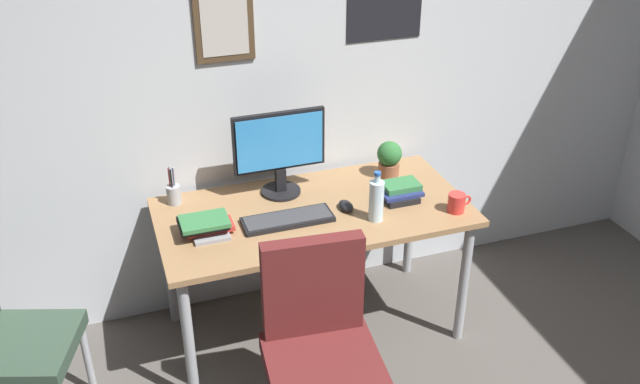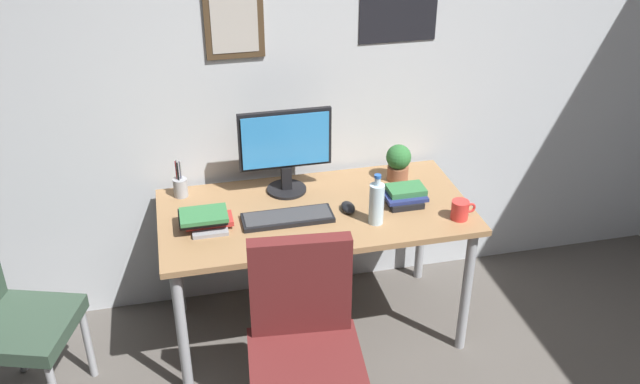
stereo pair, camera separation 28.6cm
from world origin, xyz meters
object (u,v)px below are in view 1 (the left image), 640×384
object	(u,v)px
keyboard	(288,219)
coffee_mug_near	(457,203)
water_bottle	(376,200)
book_stack_left	(206,225)
book_stack_right	(400,192)
pen_cup	(174,193)
office_chair	(320,343)
monitor	(279,150)
side_chair	(5,336)
computer_mouse	(346,206)
potted_plant	(389,158)

from	to	relation	value
keyboard	coffee_mug_near	size ratio (longest dim) A/B	3.56
coffee_mug_near	water_bottle	bearing A→B (deg)	172.23
book_stack_left	book_stack_right	distance (m)	0.97
pen_cup	office_chair	bearing A→B (deg)	-66.44
water_bottle	monitor	bearing A→B (deg)	131.43
side_chair	computer_mouse	xyz separation A→B (m)	(1.58, 0.15, 0.25)
monitor	office_chair	bearing A→B (deg)	-96.41
monitor	water_bottle	bearing A→B (deg)	-48.57
water_bottle	book_stack_left	bearing A→B (deg)	170.29
office_chair	computer_mouse	xyz separation A→B (m)	(0.35, 0.64, 0.22)
keyboard	book_stack_right	xyz separation A→B (m)	(0.59, 0.03, 0.02)
side_chair	coffee_mug_near	xyz separation A→B (m)	(2.08, -0.04, 0.28)
book_stack_left	office_chair	bearing A→B (deg)	-63.02
side_chair	coffee_mug_near	distance (m)	2.10
coffee_mug_near	book_stack_left	world-z (taller)	coffee_mug_near
side_chair	office_chair	bearing A→B (deg)	-21.93
keyboard	water_bottle	xyz separation A→B (m)	(0.40, -0.12, 0.09)
side_chair	monitor	xyz separation A→B (m)	(1.33, 0.41, 0.47)
office_chair	monitor	distance (m)	1.01
water_bottle	pen_cup	size ratio (longest dim) A/B	1.26
keyboard	water_bottle	size ratio (longest dim) A/B	1.70
potted_plant	book_stack_left	xyz separation A→B (m)	(-1.01, -0.25, -0.06)
potted_plant	book_stack_left	distance (m)	1.05
monitor	potted_plant	size ratio (longest dim) A/B	2.36
computer_mouse	book_stack_left	distance (m)	0.68
office_chair	monitor	xyz separation A→B (m)	(0.10, 0.90, 0.45)
monitor	potted_plant	world-z (taller)	monitor
computer_mouse	book_stack_right	xyz separation A→B (m)	(0.29, 0.01, 0.02)
monitor	book_stack_left	world-z (taller)	monitor
computer_mouse	book_stack_left	world-z (taller)	book_stack_left
water_bottle	book_stack_right	size ratio (longest dim) A/B	1.25
coffee_mug_near	potted_plant	distance (m)	0.47
book_stack_right	water_bottle	bearing A→B (deg)	-142.65
keyboard	pen_cup	size ratio (longest dim) A/B	2.15
side_chair	computer_mouse	world-z (taller)	side_chair
book_stack_left	pen_cup	bearing A→B (deg)	106.38
monitor	book_stack_right	distance (m)	0.63
computer_mouse	book_stack_right	size ratio (longest dim) A/B	0.55
office_chair	keyboard	bearing A→B (deg)	85.04
pen_cup	book_stack_left	distance (m)	0.34
side_chair	computer_mouse	bearing A→B (deg)	5.32
office_chair	book_stack_left	distance (m)	0.76
coffee_mug_near	book_stack_right	bearing A→B (deg)	135.44
office_chair	monitor	world-z (taller)	monitor
keyboard	water_bottle	world-z (taller)	water_bottle
office_chair	book_stack_right	size ratio (longest dim) A/B	4.71
potted_plant	pen_cup	world-z (taller)	pen_cup
office_chair	water_bottle	world-z (taller)	water_bottle
monitor	book_stack_right	size ratio (longest dim) A/B	2.28
monitor	coffee_mug_near	world-z (taller)	monitor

